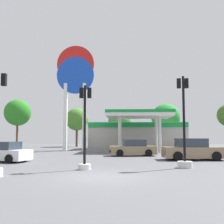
% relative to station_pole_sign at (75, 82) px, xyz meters
% --- Properties ---
extents(ground_plane, '(90.00, 90.00, 0.00)m').
position_rel_station_pole_sign_xyz_m(ground_plane, '(5.07, -21.03, -8.36)').
color(ground_plane, '#56565B').
rests_on(ground_plane, ground).
extents(gas_station, '(12.50, 11.82, 4.49)m').
position_rel_station_pole_sign_xyz_m(gas_station, '(7.70, 3.08, -6.36)').
color(gas_station, '#ADA89E').
rests_on(gas_station, ground).
extents(station_pole_sign, '(4.64, 0.56, 12.98)m').
position_rel_station_pole_sign_xyz_m(station_pole_sign, '(0.00, 0.00, 0.00)').
color(station_pole_sign, white).
rests_on(station_pole_sign, ground).
extents(car_0, '(4.56, 2.23, 1.60)m').
position_rel_station_pole_sign_xyz_m(car_0, '(11.25, -12.38, -7.64)').
color(car_0, black).
rests_on(car_0, ground).
extents(car_1, '(4.23, 2.25, 1.45)m').
position_rel_station_pole_sign_xyz_m(car_1, '(6.88, -8.55, -7.70)').
color(car_1, black).
rests_on(car_1, ground).
extents(car_2, '(4.18, 2.63, 1.39)m').
position_rel_station_pole_sign_xyz_m(car_2, '(-2.29, -14.49, -7.73)').
color(car_2, black).
rests_on(car_2, ground).
extents(traffic_signal_1, '(0.83, 0.83, 5.23)m').
position_rel_station_pole_sign_xyz_m(traffic_signal_1, '(9.57, -17.48, -6.81)').
color(traffic_signal_1, silver).
rests_on(traffic_signal_1, ground).
extents(traffic_signal_2, '(0.67, 0.69, 4.55)m').
position_rel_station_pole_sign_xyz_m(traffic_signal_2, '(4.03, -18.53, -6.58)').
color(traffic_signal_2, silver).
rests_on(traffic_signal_2, ground).
extents(tree_0, '(4.20, 4.20, 7.52)m').
position_rel_station_pole_sign_xyz_m(tree_0, '(-11.01, 9.52, -2.95)').
color(tree_0, brown).
rests_on(tree_0, ground).
extents(tree_1, '(3.68, 3.68, 6.23)m').
position_rel_station_pole_sign_xyz_m(tree_1, '(-1.71, 10.83, -3.97)').
color(tree_1, brown).
rests_on(tree_1, ground).
extents(tree_2, '(3.58, 3.58, 5.76)m').
position_rel_station_pole_sign_xyz_m(tree_2, '(5.22, 10.19, -4.39)').
color(tree_2, brown).
rests_on(tree_2, ground).
extents(tree_3, '(4.50, 4.50, 6.81)m').
position_rel_station_pole_sign_xyz_m(tree_3, '(12.54, 10.57, -3.75)').
color(tree_3, brown).
rests_on(tree_3, ground).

